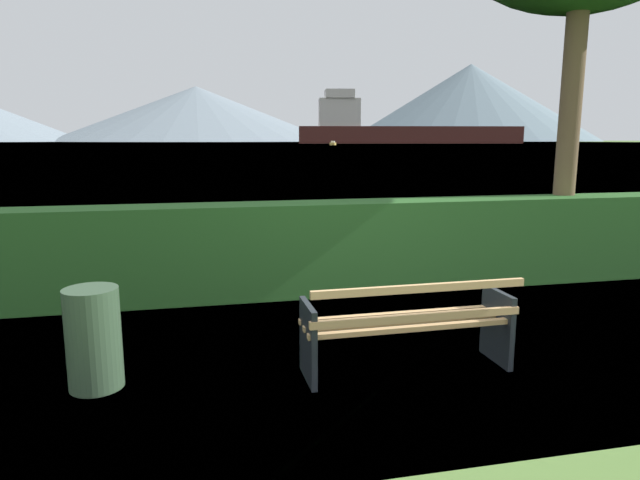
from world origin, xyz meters
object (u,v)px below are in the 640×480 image
Objects in this scene: sailboat_mid at (333,144)px; cargo_ship_large at (393,129)px; trash_bin at (94,338)px; park_bench at (409,325)px.

cargo_ship_large is at bearing 56.40° from sailboat_mid.
trash_bin is at bearing -110.30° from cargo_ship_large.
sailboat_mid reaches higher than trash_bin.
trash_bin is 0.01× the size of cargo_ship_large.
park_bench is 271.80m from cargo_ship_large.
cargo_ship_large reaches higher than sailboat_mid.
trash_bin is 0.16× the size of sailboat_mid.
sailboat_mid is (-47.34, -71.25, -6.51)m from cargo_ship_large.
cargo_ship_large is at bearing 69.70° from trash_bin.
park_bench is 2.20× the size of trash_bin.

